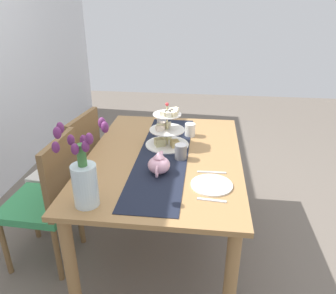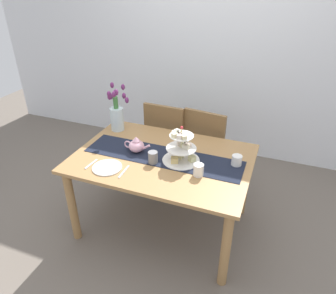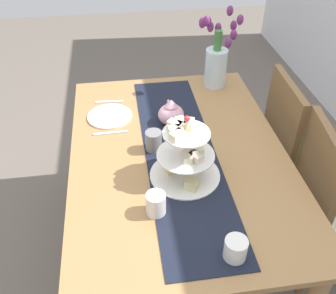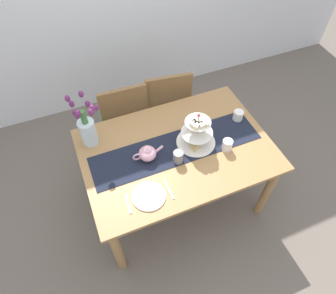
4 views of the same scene
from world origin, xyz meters
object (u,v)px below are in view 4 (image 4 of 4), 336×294
Objects in this scene: dining_table at (176,157)px; dinner_plate_left at (149,196)px; teapot at (147,153)px; cream_jug at (238,116)px; mug_grey at (178,157)px; fork_left at (128,204)px; tiered_cake_stand at (196,133)px; mug_white_text at (227,145)px; chair_left at (124,115)px; chair_right at (166,103)px; knife_left at (169,189)px; tulip_vase at (87,128)px.

dining_table is 0.47m from dinner_plate_left.
dinner_plate_left is at bearing -108.52° from teapot.
cream_jug is (0.82, 0.10, -0.02)m from teapot.
mug_grey reaches higher than cream_jug.
fork_left is (-0.48, -0.31, 0.11)m from dining_table.
tiered_cake_stand is 3.20× the size of mug_white_text.
chair_right is at bearing 0.08° from chair_left.
tiered_cake_stand reaches higher than knife_left.
tulip_vase is 1.19m from cream_jug.
chair_left is at bearing 103.03° from mug_grey.
teapot reaches higher than fork_left.
tiered_cake_stand reaches higher than dining_table.
knife_left is at bearing -82.14° from teapot.
tiered_cake_stand is 3.58× the size of cream_jug.
tiered_cake_stand is at bearing -93.33° from chair_right.
cream_jug is at bearing -37.55° from chair_left.
dinner_plate_left is (-0.54, -1.03, 0.23)m from chair_right.
teapot is at bearing 150.86° from mug_grey.
chair_left is at bearing 89.57° from teapot.
dinner_plate_left is (-0.11, -1.03, 0.23)m from chair_left.
dining_table is 0.58m from fork_left.
tiered_cake_stand reaches higher than cream_jug.
dining_table is 16.85× the size of cream_jug.
chair_left is 3.82× the size of teapot.
dining_table is at bearing -179.53° from tiered_cake_stand.
mug_white_text reaches higher than dining_table.
tulip_vase is (-0.78, -0.41, 0.38)m from chair_right.
mug_grey is 0.38m from mug_white_text.
tiered_cake_stand is (0.39, -0.72, 0.33)m from chair_left.
chair_right reaches higher than dinner_plate_left.
chair_right is at bearing 58.93° from teapot.
knife_left is at bearing -152.64° from cream_jug.
mug_white_text is (0.58, -0.87, 0.27)m from chair_left.
tiered_cake_stand is 0.48m from knife_left.
tiered_cake_stand is 1.79× the size of knife_left.
chair_right is 3.82× the size of teapot.
chair_left is 1.08m from mug_white_text.
chair_right is 1.18m from dinner_plate_left.
tulip_vase is 0.75m from knife_left.
dining_table is 15.07× the size of mug_white_text.
teapot is at bearing -90.43° from chair_left.
teapot is 2.51× the size of mug_white_text.
mug_grey is 1.00× the size of mug_white_text.
teapot is at bearing -121.07° from chair_right.
dinner_plate_left is at bearing -96.01° from chair_left.
cream_jug is at bearing 20.65° from fork_left.
dining_table is 1.57× the size of chair_left.
tulip_vase is at bearing 142.32° from mug_grey.
teapot reaches higher than dining_table.
chair_right is 10.71× the size of cream_jug.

